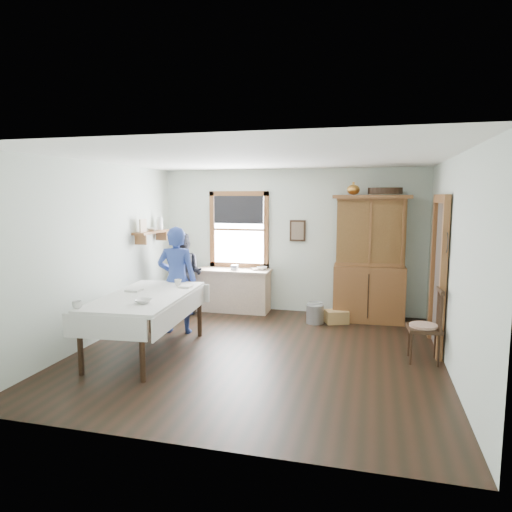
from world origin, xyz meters
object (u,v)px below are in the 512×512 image
object	(u,v)px
woman_blue	(177,284)
work_counter	(233,290)
pail	(315,314)
wicker_basket	(337,317)
dining_table	(147,324)
china_hutch	(369,259)
figure_dark	(184,277)
spindle_chair	(424,325)

from	to	relation	value
woman_blue	work_counter	bearing A→B (deg)	-115.35
pail	work_counter	bearing A→B (deg)	163.75
wicker_basket	dining_table	bearing A→B (deg)	-137.86
china_hutch	pail	distance (m)	1.36
work_counter	dining_table	xyz separation A→B (m)	(-0.46, -2.59, 0.02)
work_counter	figure_dark	bearing A→B (deg)	-150.52
figure_dark	china_hutch	bearing A→B (deg)	10.00
dining_table	wicker_basket	distance (m)	3.32
wicker_basket	figure_dark	world-z (taller)	figure_dark
work_counter	pail	size ratio (longest dim) A/B	4.37
china_hutch	dining_table	distance (m)	3.97
spindle_chair	pail	bearing A→B (deg)	133.41
work_counter	woman_blue	xyz separation A→B (m)	(-0.46, -1.56, 0.39)
spindle_chair	dining_table	bearing A→B (deg)	-174.59
china_hutch	wicker_basket	bearing A→B (deg)	-151.54
china_hutch	dining_table	xyz separation A→B (m)	(-2.98, -2.53, -0.69)
dining_table	woman_blue	distance (m)	1.10
spindle_chair	figure_dark	size ratio (longest dim) A/B	0.71
wicker_basket	spindle_chair	bearing A→B (deg)	-51.37
china_hutch	wicker_basket	xyz separation A→B (m)	(-0.52, -0.31, -1.00)
work_counter	woman_blue	world-z (taller)	woman_blue
wicker_basket	woman_blue	distance (m)	2.81
china_hutch	wicker_basket	size ratio (longest dim) A/B	5.86
dining_table	pail	xyz separation A→B (m)	(2.09, 2.12, -0.26)
work_counter	woman_blue	size ratio (longest dim) A/B	0.89
woman_blue	dining_table	bearing A→B (deg)	81.34
china_hutch	wicker_basket	distance (m)	1.17
dining_table	woman_blue	size ratio (longest dim) A/B	1.32
pail	woman_blue	size ratio (longest dim) A/B	0.20
dining_table	woman_blue	world-z (taller)	woman_blue
spindle_chair	wicker_basket	distance (m)	2.07
woman_blue	spindle_chair	bearing A→B (deg)	165.04
spindle_chair	wicker_basket	world-z (taller)	spindle_chair
wicker_basket	figure_dark	size ratio (longest dim) A/B	0.27
wicker_basket	figure_dark	xyz separation A→B (m)	(-2.81, -0.09, 0.59)
work_counter	figure_dark	distance (m)	0.98
china_hutch	woman_blue	size ratio (longest dim) A/B	1.39
woman_blue	wicker_basket	bearing A→B (deg)	-163.04
spindle_chair	pail	xyz separation A→B (m)	(-1.63, 1.49, -0.34)
spindle_chair	woman_blue	size ratio (longest dim) A/B	0.63
work_counter	dining_table	distance (m)	2.63
pail	figure_dark	world-z (taller)	figure_dark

